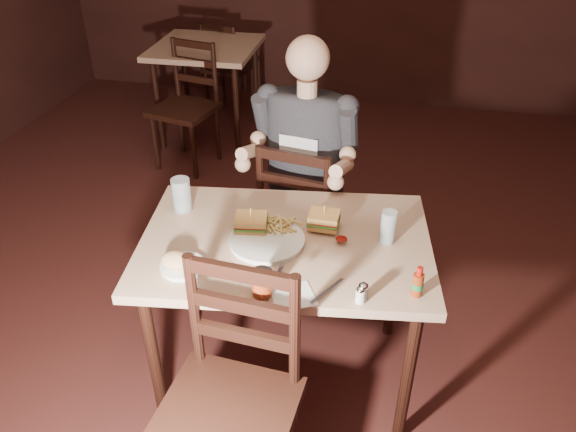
% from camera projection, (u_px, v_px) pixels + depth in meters
% --- Properties ---
extents(room_shell, '(7.00, 7.00, 7.00)m').
position_uv_depth(room_shell, '(323.00, 92.00, 1.84)').
color(room_shell, black).
rests_on(room_shell, ground).
extents(main_table, '(1.24, 0.91, 0.77)m').
position_uv_depth(main_table, '(285.00, 257.00, 2.27)').
color(main_table, tan).
rests_on(main_table, ground).
extents(bg_table, '(0.82, 0.82, 0.77)m').
position_uv_depth(bg_table, '(206.00, 56.00, 4.47)').
color(bg_table, tan).
rests_on(bg_table, ground).
extents(chair_far, '(0.49, 0.52, 0.91)m').
position_uv_depth(chair_far, '(305.00, 214.00, 2.96)').
color(chair_far, black).
rests_on(chair_far, ground).
extents(chair_near, '(0.48, 0.52, 0.97)m').
position_uv_depth(chair_near, '(225.00, 416.00, 1.87)').
color(chair_near, black).
rests_on(chair_near, ground).
extents(bg_chair_far, '(0.45, 0.48, 0.83)m').
position_uv_depth(bg_chair_far, '(229.00, 67.00, 5.06)').
color(bg_chair_far, black).
rests_on(bg_chair_far, ground).
extents(bg_chair_near, '(0.51, 0.54, 0.91)m').
position_uv_depth(bg_chair_near, '(184.00, 109.00, 4.14)').
color(bg_chair_near, black).
rests_on(bg_chair_near, ground).
extents(diner, '(0.59, 0.49, 0.92)m').
position_uv_depth(diner, '(304.00, 135.00, 2.66)').
color(diner, '#35343A').
rests_on(diner, chair_far).
extents(dinner_plate, '(0.33, 0.33, 0.02)m').
position_uv_depth(dinner_plate, '(267.00, 241.00, 2.20)').
color(dinner_plate, white).
rests_on(dinner_plate, main_table).
extents(sandwich_left, '(0.14, 0.12, 0.11)m').
position_uv_depth(sandwich_left, '(251.00, 218.00, 2.23)').
color(sandwich_left, tan).
rests_on(sandwich_left, dinner_plate).
extents(sandwich_right, '(0.12, 0.10, 0.10)m').
position_uv_depth(sandwich_right, '(324.00, 215.00, 2.25)').
color(sandwich_right, tan).
rests_on(sandwich_right, dinner_plate).
extents(fries_pile, '(0.24, 0.19, 0.04)m').
position_uv_depth(fries_pile, '(277.00, 225.00, 2.25)').
color(fries_pile, '#D8B765').
rests_on(fries_pile, dinner_plate).
extents(ketchup_dollop, '(0.05, 0.05, 0.01)m').
position_uv_depth(ketchup_dollop, '(341.00, 239.00, 2.19)').
color(ketchup_dollop, maroon).
rests_on(ketchup_dollop, dinner_plate).
extents(glass_left, '(0.09, 0.09, 0.15)m').
position_uv_depth(glass_left, '(182.00, 195.00, 2.37)').
color(glass_left, silver).
rests_on(glass_left, main_table).
extents(glass_right, '(0.07, 0.07, 0.14)m').
position_uv_depth(glass_right, '(388.00, 227.00, 2.17)').
color(glass_right, silver).
rests_on(glass_right, main_table).
extents(hot_sauce, '(0.04, 0.04, 0.12)m').
position_uv_depth(hot_sauce, '(418.00, 281.00, 1.91)').
color(hot_sauce, maroon).
rests_on(hot_sauce, main_table).
extents(salt_shaker, '(0.04, 0.04, 0.06)m').
position_uv_depth(salt_shaker, '(360.00, 295.00, 1.90)').
color(salt_shaker, white).
rests_on(salt_shaker, main_table).
extents(pepper_shaker, '(0.04, 0.04, 0.07)m').
position_uv_depth(pepper_shaker, '(363.00, 292.00, 1.91)').
color(pepper_shaker, '#38332D').
rests_on(pepper_shaker, main_table).
extents(syrup_dispenser, '(0.08, 0.08, 0.10)m').
position_uv_depth(syrup_dispenser, '(262.00, 283.00, 1.92)').
color(syrup_dispenser, maroon).
rests_on(syrup_dispenser, main_table).
extents(napkin, '(0.19, 0.19, 0.00)m').
position_uv_depth(napkin, '(293.00, 296.00, 1.94)').
color(napkin, white).
rests_on(napkin, main_table).
extents(knife, '(0.02, 0.21, 0.01)m').
position_uv_depth(knife, '(275.00, 282.00, 2.00)').
color(knife, silver).
rests_on(knife, napkin).
extents(fork, '(0.10, 0.16, 0.01)m').
position_uv_depth(fork, '(327.00, 291.00, 1.96)').
color(fork, silver).
rests_on(fork, napkin).
extents(side_plate, '(0.18, 0.18, 0.01)m').
position_uv_depth(side_plate, '(183.00, 267.00, 2.07)').
color(side_plate, white).
rests_on(side_plate, main_table).
extents(bread_roll, '(0.12, 0.10, 0.07)m').
position_uv_depth(bread_roll, '(175.00, 260.00, 2.04)').
color(bread_roll, '#E0B276').
rests_on(bread_roll, side_plate).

